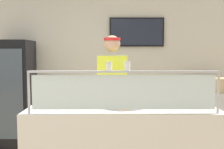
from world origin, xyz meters
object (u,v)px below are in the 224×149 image
Objects in this scene: drink_fridge at (13,94)px; pizza_box_stack at (214,85)px; pepper_flake_shaker at (127,66)px; pizza_tray at (123,105)px; parmesan_shaker at (109,67)px; pizza_server at (122,104)px; worker_figure at (113,94)px.

drink_fridge is 3.29m from pizza_box_stack.
pizza_box_stack is at bearing 49.81° from pepper_flake_shaker.
parmesan_shaker reaches higher than pizza_tray.
pizza_server is at bearing 65.76° from parmesan_shaker.
drink_fridge is at bearing 133.55° from pepper_flake_shaker.
pepper_flake_shaker is 0.05× the size of drink_fridge.
pizza_server is 0.62m from worker_figure.
pepper_flake_shaker reaches higher than pizza_tray.
worker_figure is at bearing 93.50° from pizza_server.
pizza_box_stack is at bearing 43.57° from pizza_tray.
pizza_server is 0.61× the size of pizza_box_stack.
pizza_tray is 0.28× the size of drink_fridge.
drink_fridge reaches higher than parmesan_shaker.
drink_fridge is at bearing 130.56° from parmesan_shaker.
parmesan_shaker reaches higher than pizza_server.
pizza_server is 0.16× the size of drink_fridge.
drink_fridge is (-1.76, 1.85, -0.54)m from pepper_flake_shaker.
worker_figure is (-0.14, 0.92, -0.40)m from pepper_flake_shaker.
drink_fridge is at bearing 132.49° from pizza_server.
pizza_box_stack is (1.66, 0.89, 0.02)m from worker_figure.
pizza_tray is at bearing 65.84° from parmesan_shaker.
worker_figure is 1.88m from drink_fridge.
pizza_box_stack is at bearing 28.18° from worker_figure.
pizza_box_stack is (1.56, 1.48, 0.05)m from pizza_tray.
pizza_server reaches higher than pizza_tray.
drink_fridge is (-1.63, 0.93, -0.14)m from worker_figure.
worker_figure is at bearing 87.48° from parmesan_shaker.
worker_figure is at bearing 100.26° from pizza_tray.
pepper_flake_shaker is at bearing -85.02° from pizza_tray.
pizza_tray is 1.71× the size of pizza_server.
pizza_server is 0.52m from pepper_flake_shaker.
worker_figure is (-0.10, 0.61, 0.02)m from pizza_server.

